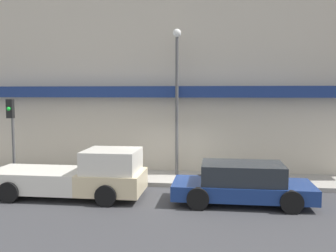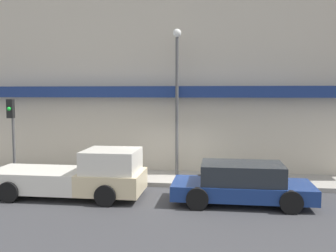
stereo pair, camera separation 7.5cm
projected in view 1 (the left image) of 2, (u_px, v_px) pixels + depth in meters
ground_plane at (170, 188)px, 14.88m from camera, size 80.00×80.00×0.00m
sidewalk at (173, 178)px, 16.08m from camera, size 36.00×2.46×0.18m
building at (180, 77)px, 18.36m from camera, size 19.80×3.80×11.31m
pickup_truck at (78, 176)px, 13.47m from camera, size 5.53×2.17×1.75m
parked_car at (242, 183)px, 12.74m from camera, size 4.71×2.11×1.38m
fire_hydrant at (210, 171)px, 15.39m from camera, size 0.20×0.20×0.76m
street_lamp at (177, 86)px, 16.14m from camera, size 0.36×0.36×6.31m
traffic_light at (12, 123)px, 15.89m from camera, size 0.28×0.42×3.32m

